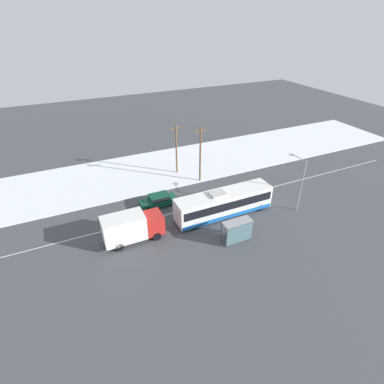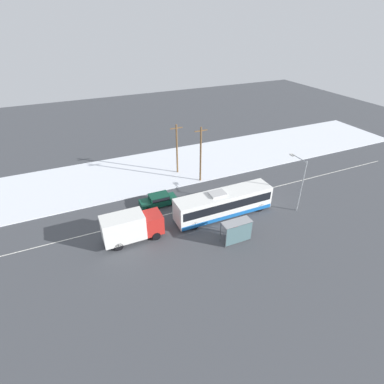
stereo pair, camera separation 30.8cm
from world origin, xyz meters
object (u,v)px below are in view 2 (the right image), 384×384
object	(u,v)px
utility_pole_snowlot	(177,148)
utility_pole_roadside	(201,154)
pedestrian_at_stop	(235,227)
bus_shelter	(238,229)
box_truck	(131,226)
streetlamp	(300,177)
city_bus	(224,203)
sedan_car	(159,200)

from	to	relation	value
utility_pole_snowlot	utility_pole_roadside	bearing A→B (deg)	-61.35
pedestrian_at_stop	bus_shelter	world-z (taller)	bus_shelter
pedestrian_at_stop	bus_shelter	xyz separation A→B (m)	(-0.42, -1.08, 0.63)
box_truck	streetlamp	world-z (taller)	streetlamp
bus_shelter	streetlamp	world-z (taller)	streetlamp
city_bus	utility_pole_roadside	world-z (taller)	utility_pole_roadside
city_bus	pedestrian_at_stop	distance (m)	3.87
city_bus	bus_shelter	distance (m)	4.98
utility_pole_roadside	utility_pole_snowlot	bearing A→B (deg)	118.65
box_truck	utility_pole_snowlot	world-z (taller)	utility_pole_snowlot
streetlamp	utility_pole_roadside	distance (m)	13.07
streetlamp	utility_pole_roadside	size ratio (longest dim) A/B	0.83
utility_pole_roadside	streetlamp	bearing A→B (deg)	-55.37
sedan_car	utility_pole_snowlot	size ratio (longest dim) A/B	0.62
box_truck	bus_shelter	size ratio (longest dim) A/B	1.99
city_bus	streetlamp	world-z (taller)	streetlamp
sedan_car	bus_shelter	bearing A→B (deg)	117.40
pedestrian_at_stop	sedan_car	bearing A→B (deg)	122.19
pedestrian_at_stop	streetlamp	bearing A→B (deg)	9.30
box_truck	pedestrian_at_stop	distance (m)	10.86
box_truck	pedestrian_at_stop	world-z (taller)	box_truck
utility_pole_snowlot	streetlamp	bearing A→B (deg)	-56.81
pedestrian_at_stop	utility_pole_snowlot	world-z (taller)	utility_pole_snowlot
box_truck	streetlamp	size ratio (longest dim) A/B	0.95
utility_pole_roadside	city_bus	bearing A→B (deg)	-97.34
sedan_car	utility_pole_snowlot	world-z (taller)	utility_pole_snowlot
city_bus	sedan_car	world-z (taller)	city_bus
pedestrian_at_stop	streetlamp	size ratio (longest dim) A/B	0.26
city_bus	utility_pole_snowlot	size ratio (longest dim) A/B	1.58
pedestrian_at_stop	utility_pole_snowlot	distance (m)	16.15
box_truck	sedan_car	distance (m)	6.95
box_truck	pedestrian_at_stop	xyz separation A→B (m)	(10.18, -3.71, -0.68)
pedestrian_at_stop	city_bus	bearing A→B (deg)	79.93
utility_pole_roadside	utility_pole_snowlot	world-z (taller)	utility_pole_roadside
bus_shelter	utility_pole_snowlot	xyz separation A→B (m)	(0.19, 16.98, 2.18)
pedestrian_at_stop	bus_shelter	distance (m)	1.32
sedan_car	utility_pole_roadside	size ratio (longest dim) A/B	0.58
utility_pole_roadside	pedestrian_at_stop	bearing A→B (deg)	-98.19
utility_pole_roadside	bus_shelter	bearing A→B (deg)	-99.29
box_truck	sedan_car	world-z (taller)	box_truck
box_truck	streetlamp	xyz separation A→B (m)	(19.37, -2.20, 2.48)
utility_pole_snowlot	box_truck	bearing A→B (deg)	-129.23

